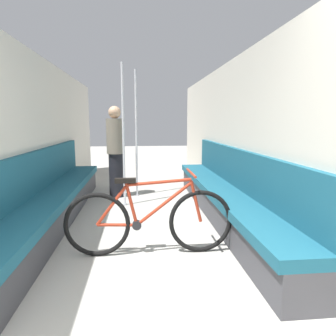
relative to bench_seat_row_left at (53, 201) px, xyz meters
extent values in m
cube|color=beige|center=(-0.26, 0.09, 0.80)|extent=(0.10, 8.83, 2.21)
cube|color=beige|center=(2.53, 0.09, 0.80)|extent=(0.10, 8.83, 2.21)
cube|color=#3D3D42|center=(0.03, 0.00, -0.13)|extent=(0.41, 4.32, 0.33)
cube|color=#195166|center=(0.03, 0.00, 0.08)|extent=(0.48, 4.32, 0.10)
cube|color=#195166|center=(-0.17, 0.00, 0.39)|extent=(0.07, 4.32, 0.52)
cube|color=#3D3D42|center=(2.24, 0.00, -0.13)|extent=(0.41, 4.32, 0.33)
cube|color=#195166|center=(2.24, 0.00, 0.08)|extent=(0.48, 4.32, 0.10)
cube|color=#195166|center=(2.45, 0.00, 0.39)|extent=(0.07, 4.32, 0.52)
torus|color=black|center=(0.70, -1.04, 0.02)|extent=(0.64, 0.04, 0.64)
torus|color=black|center=(1.72, -1.04, 0.02)|extent=(0.64, 0.04, 0.64)
cylinder|color=#9E2D19|center=(0.89, -1.04, 0.01)|extent=(0.38, 0.03, 0.05)
cylinder|color=#9E2D19|center=(0.84, -1.04, 0.21)|extent=(0.31, 0.03, 0.39)
cylinder|color=#9E2D19|center=(1.03, -1.04, 0.23)|extent=(0.13, 0.03, 0.46)
cylinder|color=#9E2D19|center=(1.35, -1.04, 0.21)|extent=(0.56, 0.03, 0.44)
cylinder|color=#9E2D19|center=(1.30, -1.04, 0.43)|extent=(0.64, 0.03, 0.08)
cylinder|color=#9E2D19|center=(1.67, -1.04, 0.23)|extent=(0.13, 0.03, 0.42)
cylinder|color=black|center=(1.08, -1.04, 0.01)|extent=(0.09, 0.06, 0.09)
cube|color=black|center=(0.98, -1.04, 0.45)|extent=(0.20, 0.07, 0.04)
cylinder|color=#9E2D19|center=(1.62, -1.04, 0.52)|extent=(0.02, 0.46, 0.02)
cylinder|color=gray|center=(0.88, 0.78, -0.29)|extent=(0.08, 0.08, 0.01)
cylinder|color=silver|center=(0.88, 0.78, 0.79)|extent=(0.04, 0.04, 2.19)
cylinder|color=gray|center=(1.08, 1.39, -0.29)|extent=(0.08, 0.08, 0.01)
cylinder|color=silver|center=(1.08, 1.39, 0.79)|extent=(0.04, 0.04, 2.19)
cylinder|color=black|center=(0.72, 1.34, 0.08)|extent=(0.25, 0.25, 0.76)
cylinder|color=#756B5B|center=(0.72, 1.34, 0.76)|extent=(0.30, 0.30, 0.60)
sphere|color=tan|center=(0.72, 1.34, 1.17)|extent=(0.21, 0.21, 0.21)
camera|label=1|loc=(1.11, -3.88, 1.01)|focal=32.00mm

